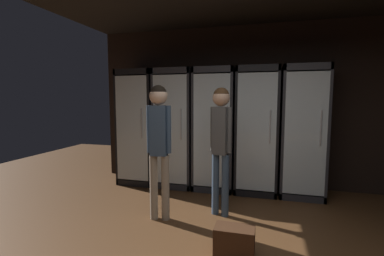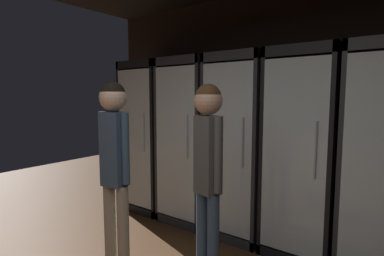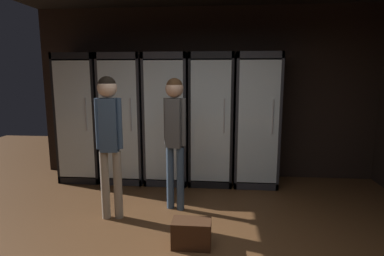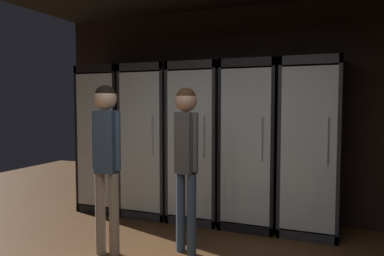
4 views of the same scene
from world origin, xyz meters
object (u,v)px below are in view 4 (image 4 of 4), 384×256
object	(u,v)px
cooler_left	(153,141)
cooler_right	(252,146)
cooler_far_left	(111,140)
shopper_near	(186,147)
cooler_far_right	(311,148)
shopper_far	(106,147)
cooler_center	(200,143)

from	to	relation	value
cooler_left	cooler_right	world-z (taller)	same
cooler_far_left	shopper_near	xyz separation A→B (m)	(1.67, -1.14, 0.09)
cooler_right	cooler_far_right	xyz separation A→B (m)	(0.70, 0.00, 0.00)
cooler_far_left	cooler_right	xyz separation A→B (m)	(2.09, 0.00, -0.00)
shopper_near	cooler_left	bearing A→B (deg)	130.60
cooler_far_left	shopper_near	size ratio (longest dim) A/B	1.22
cooler_far_left	shopper_far	xyz separation A→B (m)	(0.95, -1.47, 0.09)
cooler_left	cooler_far_right	world-z (taller)	same
cooler_far_right	shopper_near	xyz separation A→B (m)	(-1.11, -1.14, 0.09)
cooler_right	shopper_near	xyz separation A→B (m)	(-0.42, -1.14, 0.09)
cooler_far_left	cooler_center	xyz separation A→B (m)	(1.39, -0.00, -0.00)
cooler_right	cooler_far_right	bearing A→B (deg)	0.05
cooler_left	shopper_near	bearing A→B (deg)	-49.40
cooler_center	shopper_near	distance (m)	1.18
cooler_center	shopper_near	xyz separation A→B (m)	(0.28, -1.14, 0.09)
cooler_far_right	shopper_far	bearing A→B (deg)	-141.31
cooler_left	cooler_far_right	size ratio (longest dim) A/B	1.00
cooler_center	cooler_right	distance (m)	0.70
shopper_near	shopper_far	world-z (taller)	shopper_far
cooler_far_right	shopper_far	distance (m)	2.36
cooler_far_left	cooler_center	bearing A→B (deg)	-0.07
cooler_center	cooler_right	xyz separation A→B (m)	(0.70, 0.00, -0.00)
cooler_right	shopper_far	bearing A→B (deg)	-127.79
cooler_far_left	cooler_left	distance (m)	0.70
cooler_far_right	shopper_near	size ratio (longest dim) A/B	1.22
cooler_right	shopper_far	xyz separation A→B (m)	(-1.14, -1.47, 0.09)
cooler_right	shopper_near	size ratio (longest dim) A/B	1.22
cooler_far_left	cooler_center	world-z (taller)	same
cooler_far_left	shopper_far	bearing A→B (deg)	-57.12
cooler_far_left	shopper_near	world-z (taller)	cooler_far_left
cooler_far_right	shopper_near	bearing A→B (deg)	-134.29
cooler_far_left	cooler_left	world-z (taller)	same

